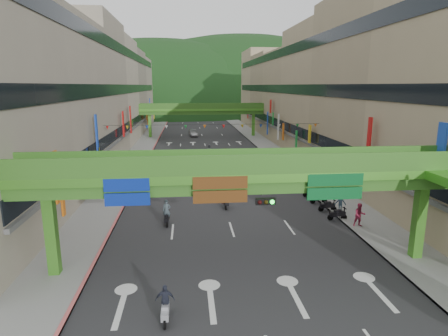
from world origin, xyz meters
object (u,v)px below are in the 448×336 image
object	(u,v)px
car_silver	(193,133)
car_yellow	(226,153)
scooter_rider_near	(167,213)
pedestrian_red	(359,217)
scooter_rider_mid	(226,198)
overpass_near	(262,186)

from	to	relation	value
car_silver	car_yellow	world-z (taller)	car_silver
scooter_rider_near	pedestrian_red	size ratio (longest dim) A/B	1.12
scooter_rider_near	pedestrian_red	distance (m)	14.92
scooter_rider_mid	car_yellow	size ratio (longest dim) A/B	0.50
scooter_rider_mid	scooter_rider_near	bearing A→B (deg)	-143.97
scooter_rider_near	car_silver	size ratio (longest dim) A/B	0.48
scooter_rider_near	car_silver	distance (m)	52.52
overpass_near	car_yellow	bearing A→B (deg)	87.35
car_yellow	scooter_rider_near	bearing A→B (deg)	-102.63
pedestrian_red	scooter_rider_near	bearing A→B (deg)	175.31
scooter_rider_near	scooter_rider_mid	xyz separation A→B (m)	(5.03, 3.66, 0.00)
pedestrian_red	scooter_rider_mid	bearing A→B (deg)	152.75
car_silver	pedestrian_red	bearing A→B (deg)	-85.17
overpass_near	scooter_rider_mid	size ratio (longest dim) A/B	14.80
scooter_rider_mid	car_silver	distance (m)	48.82
scooter_rider_mid	overpass_near	bearing A→B (deg)	-85.79
overpass_near	pedestrian_red	xyz separation A→B (m)	(8.87, 5.95, -4.29)
overpass_near	scooter_rider_mid	world-z (taller)	overpass_near
overpass_near	scooter_rider_near	size ratio (longest dim) A/B	13.62
scooter_rider_near	scooter_rider_mid	bearing A→B (deg)	36.03
overpass_near	car_silver	world-z (taller)	overpass_near
car_silver	scooter_rider_mid	bearing A→B (deg)	-94.94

